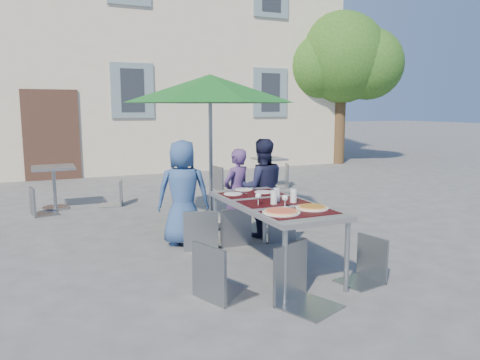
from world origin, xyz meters
name	(u,v)px	position (x,y,z in m)	size (l,w,h in m)	color
ground	(263,256)	(0.00, 0.00, 0.00)	(90.00, 90.00, 0.00)	#4D4E50
building	(105,12)	(0.00, 11.50, 4.85)	(13.60, 8.20, 11.10)	beige
tree	(342,59)	(6.55, 7.54, 3.25)	(3.60, 3.00, 4.70)	#4E3821
dining_table	(273,207)	(-0.10, -0.45, 0.70)	(0.80, 1.85, 0.76)	#434347
pizza_near_left	(281,212)	(-0.29, -0.96, 0.77)	(0.37, 0.37, 0.03)	white
pizza_near_right	(312,207)	(0.09, -0.91, 0.77)	(0.33, 0.33, 0.03)	white
glassware	(279,196)	(-0.08, -0.54, 0.83)	(0.47, 0.37, 0.15)	silver
place_settings	(247,192)	(-0.11, 0.20, 0.76)	(0.64, 0.47, 0.01)	white
child_0	(183,193)	(-0.71, 0.86, 0.68)	(0.67, 0.43, 1.37)	#315189
child_1	(237,194)	(0.05, 0.87, 0.61)	(0.45, 0.29, 1.22)	#533771
child_2	(262,188)	(0.40, 0.82, 0.67)	(0.65, 0.38, 1.35)	#1C1E3D
chair_0	(201,205)	(-0.58, 0.56, 0.57)	(0.55, 0.55, 0.97)	gray
chair_1	(233,203)	(-0.13, 0.59, 0.54)	(0.44, 0.44, 0.93)	gray
chair_2	(279,203)	(0.51, 0.51, 0.52)	(0.42, 0.42, 0.89)	gray
chair_3	(217,237)	(-0.95, -0.96, 0.59)	(0.58, 0.58, 1.01)	gray
chair_4	(367,234)	(0.60, -1.16, 0.50)	(0.45, 0.45, 0.87)	gray
chair_5	(301,238)	(-0.32, -1.38, 0.62)	(0.60, 0.61, 1.04)	gray
patio_umbrella	(210,90)	(-0.04, 1.63, 2.01)	(2.51, 2.51, 2.24)	#ADB0B5
cafe_table_0	(54,180)	(-2.14, 3.85, 0.52)	(0.70, 0.70, 0.75)	#ADB0B5
bg_chair_l_0	(38,184)	(-2.40, 3.44, 0.52)	(0.46, 0.46, 0.90)	gray
bg_chair_r_0	(115,177)	(-1.11, 3.74, 0.51)	(0.48, 0.47, 0.88)	gray
cafe_table_1	(269,169)	(2.28, 4.22, 0.43)	(0.63, 0.63, 0.67)	#ADB0B5
bg_chair_l_1	(222,163)	(1.26, 4.43, 0.58)	(0.49, 0.49, 0.99)	gray
bg_chair_r_1	(282,161)	(2.64, 4.25, 0.58)	(0.58, 0.58, 0.99)	gray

